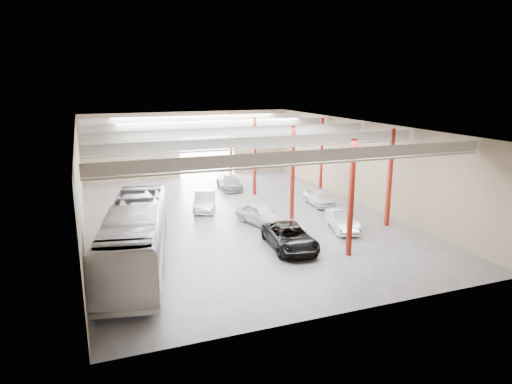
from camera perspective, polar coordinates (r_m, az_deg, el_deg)
depot_shell at (r=34.65m, az=-2.66°, el=5.07°), size 22.12×32.12×7.06m
coach_bus at (r=26.20m, az=-14.78°, el=-5.48°), size 5.46×13.14×3.57m
black_sedan at (r=28.54m, az=4.25°, el=-5.65°), size 2.99×5.57×1.49m
car_row_a at (r=33.12m, az=0.66°, el=-2.78°), size 3.07×4.89×1.55m
car_row_b at (r=37.06m, az=-6.42°, el=-1.12°), size 2.90×4.73×1.47m
car_row_c at (r=44.07m, az=-3.37°, el=1.27°), size 2.29×4.83×1.36m
car_right_near at (r=32.52m, az=10.73°, el=-3.48°), size 2.56×4.51×1.41m
car_right_far at (r=38.64m, az=7.84°, el=-0.63°), size 1.88×4.09×1.36m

